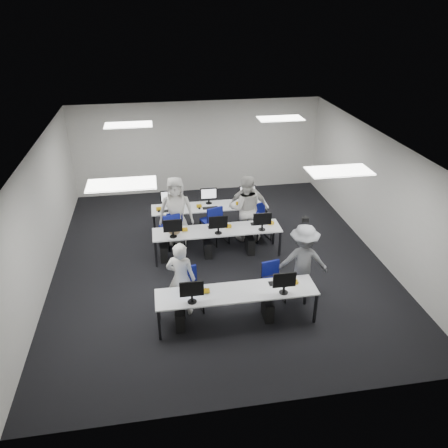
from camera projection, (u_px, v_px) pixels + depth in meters
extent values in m
plane|color=black|center=(219.00, 259.00, 11.03)|extent=(9.00, 9.00, 0.00)
plane|color=white|center=(218.00, 144.00, 9.63)|extent=(9.00, 9.00, 0.00)
cube|color=silver|center=(197.00, 147.00, 14.26)|extent=(8.00, 0.02, 3.00)
cube|color=silver|center=(264.00, 334.00, 6.40)|extent=(8.00, 0.02, 3.00)
cube|color=silver|center=(42.00, 217.00, 9.75)|extent=(0.02, 9.00, 3.00)
cube|color=silver|center=(376.00, 194.00, 10.90)|extent=(0.02, 9.00, 3.00)
cube|color=white|center=(122.00, 184.00, 7.60)|extent=(1.20, 0.60, 0.02)
cube|color=white|center=(339.00, 171.00, 8.18)|extent=(1.20, 0.60, 0.02)
cube|color=white|center=(128.00, 125.00, 11.10)|extent=(1.20, 0.60, 0.02)
cube|color=white|center=(280.00, 118.00, 11.68)|extent=(1.20, 0.60, 0.02)
cube|color=silver|center=(237.00, 292.00, 8.60)|extent=(3.20, 0.70, 0.03)
cube|color=black|center=(159.00, 325.00, 8.28)|extent=(0.05, 0.05, 0.70)
cube|color=black|center=(158.00, 306.00, 8.80)|extent=(0.05, 0.05, 0.70)
cube|color=black|center=(315.00, 308.00, 8.73)|extent=(0.05, 0.05, 0.70)
cube|color=black|center=(306.00, 291.00, 9.25)|extent=(0.05, 0.05, 0.70)
cube|color=silver|center=(217.00, 230.00, 10.87)|extent=(3.20, 0.70, 0.03)
cube|color=black|center=(156.00, 254.00, 10.55)|extent=(0.05, 0.05, 0.70)
cube|color=black|center=(155.00, 242.00, 11.08)|extent=(0.05, 0.05, 0.70)
cube|color=black|center=(280.00, 244.00, 11.00)|extent=(0.05, 0.05, 0.70)
cube|color=black|center=(274.00, 233.00, 11.52)|extent=(0.05, 0.05, 0.70)
cube|color=silver|center=(210.00, 207.00, 12.09)|extent=(3.20, 0.70, 0.03)
cube|color=black|center=(155.00, 227.00, 11.78)|extent=(0.05, 0.05, 0.70)
cube|color=black|center=(154.00, 218.00, 12.30)|extent=(0.05, 0.05, 0.70)
cube|color=black|center=(266.00, 219.00, 12.22)|extent=(0.05, 0.05, 0.70)
cube|color=black|center=(261.00, 210.00, 12.75)|extent=(0.05, 0.05, 0.70)
cube|color=#0D37AC|center=(192.00, 289.00, 8.16)|extent=(0.46, 0.04, 0.32)
cube|color=black|center=(191.00, 291.00, 8.58)|extent=(0.42, 0.14, 0.02)
ellipsoid|color=black|center=(206.00, 290.00, 8.62)|extent=(0.07, 0.10, 0.04)
cube|color=black|center=(180.00, 319.00, 8.66)|extent=(0.18, 0.40, 0.42)
cube|color=white|center=(284.00, 280.00, 8.42)|extent=(0.46, 0.04, 0.32)
cube|color=black|center=(279.00, 283.00, 8.84)|extent=(0.42, 0.14, 0.02)
ellipsoid|color=black|center=(293.00, 281.00, 8.87)|extent=(0.07, 0.10, 0.04)
cube|color=black|center=(268.00, 309.00, 8.92)|extent=(0.18, 0.40, 0.42)
cube|color=white|center=(173.00, 226.00, 10.41)|extent=(0.46, 0.04, 0.32)
cube|color=black|center=(173.00, 230.00, 10.82)|extent=(0.42, 0.14, 0.02)
ellipsoid|color=black|center=(185.00, 229.00, 10.86)|extent=(0.07, 0.10, 0.04)
cube|color=black|center=(164.00, 252.00, 10.91)|extent=(0.18, 0.40, 0.42)
cube|color=white|center=(218.00, 222.00, 10.56)|extent=(0.46, 0.04, 0.32)
cube|color=black|center=(216.00, 227.00, 10.98)|extent=(0.42, 0.14, 0.02)
ellipsoid|color=black|center=(228.00, 226.00, 11.02)|extent=(0.07, 0.10, 0.04)
cube|color=black|center=(208.00, 248.00, 11.07)|extent=(0.18, 0.40, 0.42)
cube|color=white|center=(262.00, 219.00, 10.72)|extent=(0.46, 0.04, 0.32)
cube|color=black|center=(259.00, 223.00, 11.14)|extent=(0.42, 0.14, 0.02)
ellipsoid|color=black|center=(270.00, 222.00, 11.18)|extent=(0.07, 0.10, 0.04)
cube|color=black|center=(250.00, 245.00, 11.22)|extent=(0.18, 0.40, 0.42)
cube|color=white|center=(169.00, 196.00, 11.94)|extent=(0.46, 0.04, 0.32)
cube|color=black|center=(170.00, 211.00, 11.80)|extent=(0.42, 0.14, 0.02)
ellipsoid|color=black|center=(159.00, 211.00, 11.75)|extent=(0.07, 0.10, 0.04)
cube|color=black|center=(180.00, 225.00, 12.20)|extent=(0.18, 0.40, 0.42)
cube|color=white|center=(209.00, 194.00, 12.10)|extent=(0.46, 0.04, 0.32)
cube|color=black|center=(210.00, 208.00, 11.96)|extent=(0.42, 0.14, 0.02)
ellipsoid|color=black|center=(199.00, 208.00, 11.91)|extent=(0.07, 0.10, 0.04)
cube|color=black|center=(219.00, 222.00, 12.36)|extent=(0.18, 0.40, 0.42)
cube|color=white|center=(247.00, 191.00, 12.26)|extent=(0.46, 0.04, 0.32)
cube|color=black|center=(250.00, 205.00, 12.12)|extent=(0.42, 0.14, 0.02)
ellipsoid|color=black|center=(239.00, 206.00, 12.07)|extent=(0.07, 0.10, 0.04)
cube|color=black|center=(257.00, 219.00, 12.52)|extent=(0.18, 0.40, 0.42)
cube|color=navy|center=(190.00, 291.00, 9.03)|extent=(0.55, 0.53, 0.06)
cube|color=navy|center=(186.00, 275.00, 9.07)|extent=(0.44, 0.15, 0.38)
cube|color=navy|center=(274.00, 282.00, 9.35)|extent=(0.49, 0.48, 0.06)
cube|color=navy|center=(270.00, 268.00, 9.40)|extent=(0.41, 0.12, 0.35)
cube|color=navy|center=(176.00, 232.00, 11.35)|extent=(0.44, 0.42, 0.06)
cube|color=navy|center=(175.00, 219.00, 11.40)|extent=(0.42, 0.05, 0.36)
cube|color=navy|center=(219.00, 228.00, 11.57)|extent=(0.51, 0.50, 0.06)
cube|color=navy|center=(216.00, 217.00, 11.60)|extent=(0.39, 0.17, 0.34)
cube|color=navy|center=(261.00, 222.00, 11.73)|extent=(0.57, 0.55, 0.06)
cube|color=navy|center=(257.00, 210.00, 11.78)|extent=(0.45, 0.16, 0.38)
cube|color=navy|center=(170.00, 228.00, 11.45)|extent=(0.57, 0.55, 0.06)
cube|color=navy|center=(172.00, 222.00, 11.15)|extent=(0.45, 0.16, 0.38)
cube|color=navy|center=(211.00, 221.00, 11.80)|extent=(0.60, 0.59, 0.06)
cube|color=navy|center=(215.00, 215.00, 11.51)|extent=(0.45, 0.21, 0.39)
cube|color=navy|center=(250.00, 223.00, 11.82)|extent=(0.45, 0.44, 0.06)
cube|color=navy|center=(251.00, 218.00, 11.54)|extent=(0.40, 0.09, 0.34)
ellipsoid|color=tan|center=(174.00, 230.00, 10.58)|extent=(0.34, 0.24, 0.26)
imported|color=beige|center=(181.00, 279.00, 8.81)|extent=(0.70, 0.57, 1.65)
imported|color=beige|center=(245.00, 208.00, 11.55)|extent=(0.97, 0.80, 1.82)
imported|color=beige|center=(176.00, 211.00, 11.37)|extent=(0.94, 0.65, 1.85)
imported|color=beige|center=(248.00, 207.00, 11.66)|extent=(1.12, 0.73, 1.77)
imported|color=slate|center=(303.00, 261.00, 9.37)|extent=(1.20, 0.83, 1.70)
cube|color=black|center=(305.00, 219.00, 9.11)|extent=(0.17, 0.20, 0.10)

